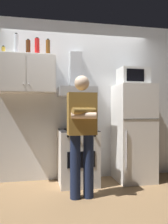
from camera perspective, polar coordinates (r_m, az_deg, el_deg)
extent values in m
plane|color=olive|center=(3.63, 0.00, -18.49)|extent=(7.00, 7.00, 0.00)
cube|color=white|center=(4.02, -1.70, 2.93)|extent=(4.80, 0.10, 2.70)
cube|color=white|center=(3.78, -14.07, 9.15)|extent=(0.90, 0.34, 0.60)
cube|color=white|center=(3.63, -17.80, 9.51)|extent=(0.43, 0.01, 0.58)
cube|color=white|center=(3.61, -10.58, 9.58)|extent=(0.43, 0.01, 0.58)
sphere|color=#B2B2B7|center=(3.58, -14.85, 6.74)|extent=(0.02, 0.02, 0.02)
sphere|color=#B2B2B7|center=(3.57, -13.56, 6.75)|extent=(0.02, 0.02, 0.02)
cube|color=white|center=(3.74, -1.54, -11.14)|extent=(0.60, 0.60, 0.85)
cube|color=black|center=(3.68, -1.54, -4.55)|extent=(0.59, 0.59, 0.01)
cube|color=black|center=(3.44, -0.65, -11.74)|extent=(0.42, 0.01, 0.24)
cylinder|color=black|center=(3.54, -3.29, -4.56)|extent=(0.16, 0.16, 0.01)
cylinder|color=black|center=(3.58, 0.84, -4.49)|extent=(0.16, 0.16, 0.01)
cylinder|color=black|center=(3.78, -3.81, -4.24)|extent=(0.16, 0.16, 0.01)
cylinder|color=black|center=(3.82, 0.07, -4.18)|extent=(0.16, 0.16, 0.01)
cylinder|color=black|center=(3.35, -4.01, -6.02)|extent=(0.04, 0.02, 0.04)
cylinder|color=black|center=(3.37, -1.80, -5.98)|extent=(0.04, 0.02, 0.04)
cylinder|color=black|center=(3.39, 0.54, -5.93)|extent=(0.04, 0.02, 0.04)
cylinder|color=black|center=(3.42, 2.68, -5.88)|extent=(0.04, 0.02, 0.04)
cube|color=#B7BABF|center=(3.75, -1.76, 5.01)|extent=(0.60, 0.44, 0.15)
cube|color=#B7BABF|center=(3.94, -2.11, 10.30)|extent=(0.20, 0.16, 0.60)
cube|color=white|center=(3.96, 12.18, -5.01)|extent=(0.60, 0.60, 1.60)
cube|color=#4C4C4C|center=(3.67, 14.09, -1.70)|extent=(0.59, 0.01, 0.01)
cylinder|color=silver|center=(3.61, 10.52, -9.40)|extent=(0.02, 0.02, 0.60)
cube|color=silver|center=(4.00, 12.09, 8.55)|extent=(0.48, 0.36, 0.28)
cube|color=black|center=(3.81, 12.66, 8.93)|extent=(0.30, 0.01, 0.20)
cylinder|color=#192342|center=(3.14, -2.19, -13.41)|extent=(0.14, 0.14, 0.85)
cylinder|color=#192342|center=(3.17, 1.11, -13.26)|extent=(0.14, 0.14, 0.85)
cube|color=olive|center=(3.06, -0.53, -0.44)|extent=(0.38, 0.20, 0.56)
cylinder|color=olive|center=(2.93, -0.01, 0.30)|extent=(0.33, 0.17, 0.08)
cylinder|color=beige|center=(2.93, -0.01, -0.88)|extent=(0.33, 0.17, 0.08)
sphere|color=beige|center=(3.09, -0.53, 7.20)|extent=(0.20, 0.20, 0.20)
cylinder|color=#B7BABF|center=(3.58, 0.84, -3.65)|extent=(0.20, 0.20, 0.09)
cylinder|color=black|center=(3.55, -1.11, -3.16)|extent=(0.05, 0.01, 0.01)
cylinder|color=black|center=(3.61, 2.77, -3.10)|extent=(0.05, 0.01, 0.01)
cylinder|color=silver|center=(3.89, -16.50, 15.78)|extent=(0.07, 0.07, 0.31)
cylinder|color=black|center=(3.94, -16.50, 18.11)|extent=(0.04, 0.04, 0.02)
cylinder|color=#47230F|center=(3.90, -13.70, 15.19)|extent=(0.07, 0.07, 0.24)
cylinder|color=black|center=(3.94, -13.70, 17.03)|extent=(0.04, 0.04, 0.02)
cylinder|color=brown|center=(3.84, -8.94, 15.46)|extent=(0.07, 0.07, 0.24)
cylinder|color=black|center=(3.88, -8.94, 17.35)|extent=(0.04, 0.04, 0.02)
cylinder|color=red|center=(3.86, -11.56, 15.54)|extent=(0.08, 0.08, 0.26)
cylinder|color=black|center=(3.89, -11.57, 17.54)|extent=(0.04, 0.04, 0.02)
cylinder|color=gold|center=(3.91, -19.37, 14.17)|extent=(0.05, 0.05, 0.11)
cylinder|color=black|center=(3.93, -19.37, 15.11)|extent=(0.03, 0.03, 0.02)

